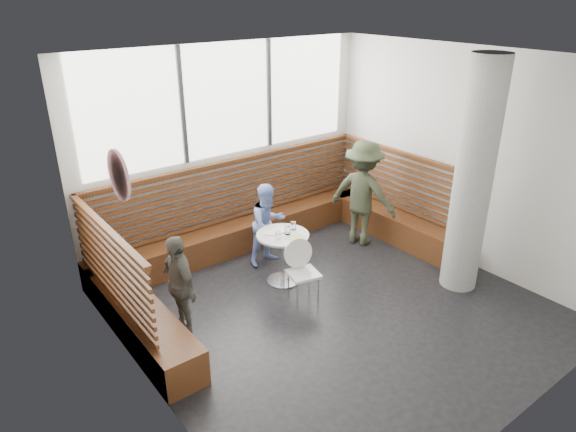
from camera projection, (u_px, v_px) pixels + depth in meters
room at (339, 197)px, 6.15m from camera, size 5.00×5.00×3.20m
booth at (258, 235)px, 7.92m from camera, size 5.00×2.50×1.44m
concrete_column at (473, 179)px, 6.75m from camera, size 0.50×0.50×3.20m
wall_art at (119, 175)px, 4.78m from camera, size 0.03×0.50×0.50m
cafe_table at (283, 248)px, 7.23m from camera, size 0.74×0.74×0.76m
cafe_chair at (300, 267)px, 6.84m from camera, size 0.41×0.40×0.85m
adult_man at (363, 193)px, 8.26m from camera, size 0.98×1.27×1.74m
child_back at (268, 224)px, 7.73m from camera, size 0.64×0.51×1.28m
child_left at (179, 285)px, 6.15m from camera, size 0.32×0.76×1.29m
plate_near at (270, 233)px, 7.17m from camera, size 0.19×0.19×0.01m
plate_far at (281, 230)px, 7.24m from camera, size 0.19×0.19×0.01m
glass_left at (278, 235)px, 6.99m from camera, size 0.07×0.07×0.12m
glass_mid at (287, 230)px, 7.12m from camera, size 0.08×0.08×0.12m
glass_right at (293, 226)px, 7.25m from camera, size 0.08×0.08×0.12m
menu_card at (297, 237)px, 7.05m from camera, size 0.21×0.15×0.00m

